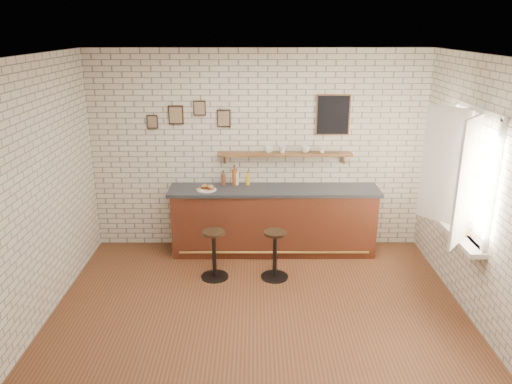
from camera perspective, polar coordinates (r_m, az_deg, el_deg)
ground at (r=6.23m, az=0.31°, el=-13.40°), size 5.00×5.00×0.00m
bar_counter at (r=7.53m, az=2.04°, el=-3.23°), size 3.10×0.65×1.01m
sandwich_plate at (r=7.31m, az=-5.66°, el=0.26°), size 0.28×0.28×0.01m
ciabatta_sandwich at (r=7.30m, az=-5.59°, el=0.56°), size 0.23×0.17×0.07m
potato_chips at (r=7.31m, az=-5.77°, el=0.32°), size 0.26×0.19×0.00m
bitters_bottle_brown at (r=7.52m, az=-3.75°, el=1.49°), size 0.07×0.07×0.22m
bitters_bottle_white at (r=7.50m, az=-2.24°, el=1.58°), size 0.06×0.06×0.25m
bitters_bottle_amber at (r=7.50m, az=-2.47°, el=1.74°), size 0.07×0.07×0.30m
condiment_bottle_yellow at (r=7.50m, az=-0.95°, el=1.47°), size 0.06×0.06×0.21m
bar_stool_left at (r=6.83m, az=-4.81°, el=-6.94°), size 0.38×0.38×0.68m
bar_stool_right at (r=6.81m, az=2.16°, el=-6.99°), size 0.38×0.38×0.68m
wall_shelf at (r=7.43m, az=3.31°, el=4.33°), size 2.00×0.18×0.18m
shelf_cup_a at (r=7.40m, az=1.46°, el=4.89°), size 0.18×0.18×0.11m
shelf_cup_b at (r=7.41m, az=3.04°, el=4.86°), size 0.15×0.15×0.10m
shelf_cup_c at (r=7.44m, az=5.65°, el=4.86°), size 0.16×0.16×0.10m
shelf_cup_d at (r=7.47m, az=7.56°, el=4.79°), size 0.11×0.11×0.09m
back_wall_decor at (r=7.38m, az=1.99°, el=8.76°), size 2.96×0.02×0.56m
window_sill at (r=6.56m, az=21.84°, el=-4.32°), size 0.20×1.35×0.06m
casement_window at (r=6.30m, az=22.29°, el=1.97°), size 0.40×1.30×1.56m
book_lower at (r=6.48m, az=21.91°, el=-4.19°), size 0.22×0.27×0.02m
book_upper at (r=6.49m, az=21.87°, el=-3.96°), size 0.18×0.24×0.02m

